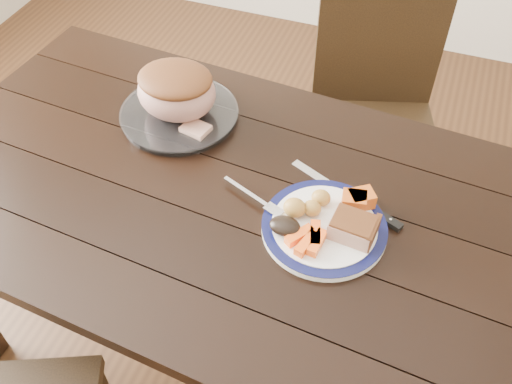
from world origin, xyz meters
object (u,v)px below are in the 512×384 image
(fork, at_px, (257,199))
(carving_knife, at_px, (365,206))
(roast_joint, at_px, (177,92))
(chair_far, at_px, (375,106))
(dining_table, at_px, (229,217))
(serving_platter, at_px, (180,115))
(pork_slice, at_px, (353,228))
(dinner_plate, at_px, (324,228))

(fork, relative_size, carving_knife, 0.57)
(fork, relative_size, roast_joint, 0.81)
(chair_far, distance_m, fork, 0.80)
(dining_table, bearing_deg, chair_far, 72.13)
(chair_far, relative_size, serving_platter, 2.97)
(pork_slice, bearing_deg, roast_joint, 155.15)
(dining_table, relative_size, serving_platter, 5.32)
(chair_far, xyz_separation_m, roast_joint, (-0.46, -0.52, 0.31))
(roast_joint, bearing_deg, pork_slice, -24.85)
(carving_knife, bearing_deg, roast_joint, -171.49)
(serving_platter, height_order, carving_knife, serving_platter)
(dining_table, distance_m, pork_slice, 0.34)
(dinner_plate, height_order, fork, fork)
(pork_slice, height_order, roast_joint, roast_joint)
(dining_table, bearing_deg, fork, -10.01)
(chair_far, bearing_deg, carving_knife, 79.63)
(dining_table, height_order, pork_slice, pork_slice)
(dining_table, relative_size, pork_slice, 17.57)
(chair_far, xyz_separation_m, carving_knife, (0.09, -0.67, 0.23))
(carving_knife, bearing_deg, dinner_plate, -103.20)
(chair_far, distance_m, serving_platter, 0.74)
(dining_table, xyz_separation_m, serving_platter, (-0.23, 0.21, 0.10))
(chair_far, distance_m, pork_slice, 0.82)
(dinner_plate, bearing_deg, serving_platter, 152.83)
(chair_far, relative_size, fork, 5.42)
(serving_platter, bearing_deg, dining_table, -42.84)
(dinner_plate, distance_m, roast_joint, 0.54)
(serving_platter, bearing_deg, pork_slice, -24.85)
(pork_slice, bearing_deg, carving_knife, 84.59)
(chair_far, xyz_separation_m, dinner_plate, (0.01, -0.77, 0.23))
(dining_table, xyz_separation_m, carving_knife, (0.32, 0.06, 0.10))
(dinner_plate, distance_m, serving_platter, 0.54)
(fork, bearing_deg, dinner_plate, 14.93)
(dining_table, bearing_deg, roast_joint, 137.16)
(fork, bearing_deg, chair_far, 99.69)
(chair_far, relative_size, carving_knife, 3.08)
(pork_slice, xyz_separation_m, carving_knife, (0.01, 0.10, -0.04))
(serving_platter, relative_size, fork, 1.82)
(dining_table, distance_m, serving_platter, 0.33)
(dinner_plate, xyz_separation_m, pork_slice, (0.06, -0.01, 0.03))
(dinner_plate, distance_m, fork, 0.17)
(carving_knife, bearing_deg, pork_slice, -71.93)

